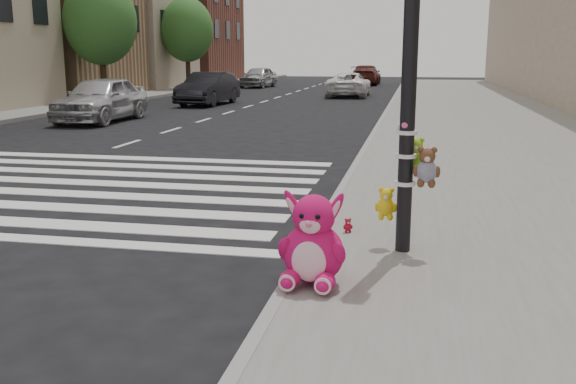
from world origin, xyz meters
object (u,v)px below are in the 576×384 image
(red_teddy, at_px, (348,225))
(car_white_near, at_px, (349,85))
(car_dark_far, at_px, (208,89))
(pink_bunny, at_px, (313,246))
(signal_pole, at_px, (410,99))
(car_silver_far, at_px, (101,99))

(red_teddy, relative_size, car_white_near, 0.04)
(red_teddy, xyz_separation_m, car_white_near, (-2.86, 27.13, 0.41))
(car_dark_far, relative_size, car_white_near, 0.96)
(pink_bunny, height_order, car_white_near, car_white_near)
(red_teddy, bearing_deg, car_white_near, 75.80)
(signal_pole, xyz_separation_m, car_white_near, (-3.55, 27.72, -1.15))
(red_teddy, bearing_deg, car_silver_far, 107.36)
(car_dark_far, bearing_deg, red_teddy, -64.03)
(signal_pole, height_order, car_silver_far, signal_pole)
(red_teddy, xyz_separation_m, car_silver_far, (-9.67, 12.57, 0.54))
(signal_pole, height_order, red_teddy, signal_pole)
(pink_bunny, bearing_deg, car_dark_far, 113.77)
(signal_pole, bearing_deg, car_white_near, 97.30)
(signal_pole, xyz_separation_m, red_teddy, (-0.69, 0.59, -1.56))
(car_dark_far, xyz_separation_m, car_white_near, (5.57, 6.89, -0.09))
(red_teddy, relative_size, car_dark_far, 0.04)
(car_silver_far, xyz_separation_m, car_dark_far, (1.24, 7.67, -0.04))
(pink_bunny, relative_size, car_silver_far, 0.20)
(car_silver_far, relative_size, car_white_near, 0.98)
(pink_bunny, distance_m, car_silver_far, 17.27)
(pink_bunny, xyz_separation_m, red_teddy, (0.13, 1.83, -0.28))
(car_white_near, bearing_deg, signal_pole, 96.73)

